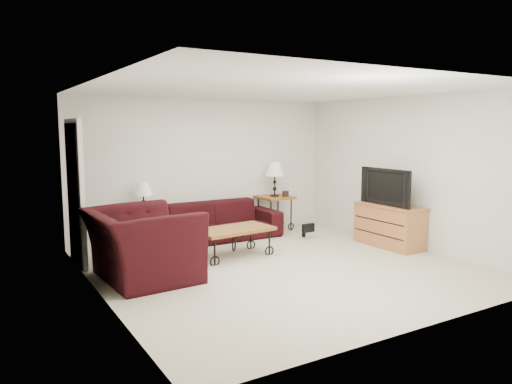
% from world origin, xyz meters
% --- Properties ---
extents(ground, '(5.00, 5.00, 0.00)m').
position_xyz_m(ground, '(0.00, 0.00, 0.00)').
color(ground, beige).
rests_on(ground, ground).
extents(wall_back, '(5.00, 0.02, 2.50)m').
position_xyz_m(wall_back, '(0.00, 2.50, 1.25)').
color(wall_back, silver).
rests_on(wall_back, ground).
extents(wall_front, '(5.00, 0.02, 2.50)m').
position_xyz_m(wall_front, '(0.00, -2.50, 1.25)').
color(wall_front, silver).
rests_on(wall_front, ground).
extents(wall_left, '(0.02, 5.00, 2.50)m').
position_xyz_m(wall_left, '(-2.50, 0.00, 1.25)').
color(wall_left, silver).
rests_on(wall_left, ground).
extents(wall_right, '(0.02, 5.00, 2.50)m').
position_xyz_m(wall_right, '(2.50, 0.00, 1.25)').
color(wall_right, silver).
rests_on(wall_right, ground).
extents(ceiling, '(5.00, 5.00, 0.00)m').
position_xyz_m(ceiling, '(0.00, 0.00, 2.50)').
color(ceiling, white).
rests_on(ceiling, wall_back).
extents(doorway, '(0.08, 0.94, 2.04)m').
position_xyz_m(doorway, '(-2.47, 1.65, 1.02)').
color(doorway, black).
rests_on(doorway, ground).
extents(sofa, '(2.26, 0.88, 0.66)m').
position_xyz_m(sofa, '(-0.01, 2.02, 0.33)').
color(sofa, black).
rests_on(sofa, ground).
extents(side_table_left, '(0.57, 0.57, 0.54)m').
position_xyz_m(side_table_left, '(-1.28, 2.20, 0.27)').
color(side_table_left, '#935A25').
rests_on(side_table_left, ground).
extents(side_table_right, '(0.64, 0.64, 0.66)m').
position_xyz_m(side_table_right, '(1.31, 2.20, 0.33)').
color(side_table_right, '#935A25').
rests_on(side_table_right, ground).
extents(lamp_left, '(0.35, 0.35, 0.54)m').
position_xyz_m(lamp_left, '(-1.28, 2.20, 0.81)').
color(lamp_left, black).
rests_on(lamp_left, side_table_left).
extents(lamp_right, '(0.39, 0.39, 0.66)m').
position_xyz_m(lamp_right, '(1.31, 2.20, 0.99)').
color(lamp_right, black).
rests_on(lamp_right, side_table_right).
extents(photo_frame_left, '(0.11, 0.02, 0.09)m').
position_xyz_m(photo_frame_left, '(-1.43, 2.05, 0.59)').
color(photo_frame_left, black).
rests_on(photo_frame_left, side_table_left).
extents(photo_frame_right, '(0.13, 0.04, 0.11)m').
position_xyz_m(photo_frame_right, '(1.46, 2.05, 0.72)').
color(photo_frame_right, black).
rests_on(photo_frame_right, side_table_right).
extents(coffee_table, '(1.25, 0.76, 0.45)m').
position_xyz_m(coffee_table, '(-0.31, 0.84, 0.22)').
color(coffee_table, '#935A25').
rests_on(coffee_table, ground).
extents(armchair, '(1.33, 1.50, 0.92)m').
position_xyz_m(armchair, '(-1.88, 0.47, 0.46)').
color(armchair, black).
rests_on(armchair, ground).
extents(throw_pillow, '(0.14, 0.42, 0.42)m').
position_xyz_m(throw_pillow, '(-1.72, 0.42, 0.52)').
color(throw_pillow, '#C06418').
rests_on(throw_pillow, armchair).
extents(tv_stand, '(0.49, 1.18, 0.71)m').
position_xyz_m(tv_stand, '(2.23, 0.10, 0.35)').
color(tv_stand, '#B77944').
rests_on(tv_stand, ground).
extents(television, '(0.14, 1.05, 0.61)m').
position_xyz_m(television, '(2.21, 0.10, 1.01)').
color(television, black).
rests_on(television, tv_stand).
extents(backpack, '(0.40, 0.33, 0.48)m').
position_xyz_m(backpack, '(1.40, 1.36, 0.24)').
color(backpack, black).
rests_on(backpack, ground).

